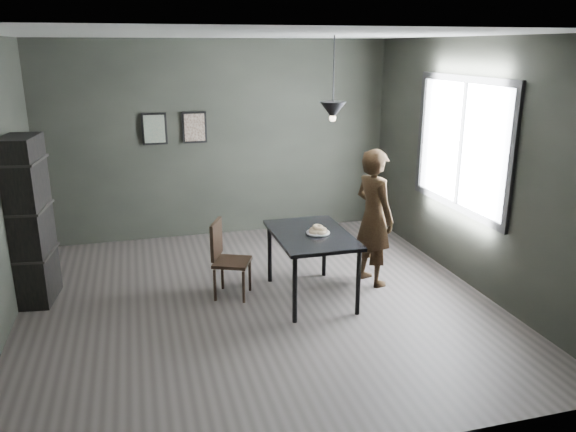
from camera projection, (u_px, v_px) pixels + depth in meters
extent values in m
plane|color=#332E2C|center=(258.00, 303.00, 6.15)|extent=(5.00, 5.00, 0.00)
cube|color=black|center=(219.00, 140.00, 8.05)|extent=(5.00, 0.10, 2.80)
cube|color=silver|center=(254.00, 34.00, 5.33)|extent=(5.00, 5.00, 0.02)
cube|color=white|center=(462.00, 145.00, 6.50)|extent=(0.02, 1.80, 1.40)
cube|color=black|center=(461.00, 145.00, 6.49)|extent=(0.04, 1.96, 1.56)
cube|color=black|center=(311.00, 235.00, 6.09)|extent=(0.80, 1.20, 0.04)
cylinder|color=black|center=(295.00, 290.00, 5.61)|extent=(0.05, 0.05, 0.71)
cylinder|color=black|center=(358.00, 283.00, 5.78)|extent=(0.05, 0.05, 0.71)
cylinder|color=black|center=(270.00, 253.00, 6.61)|extent=(0.05, 0.05, 0.71)
cylinder|color=black|center=(324.00, 248.00, 6.78)|extent=(0.05, 0.05, 0.71)
cylinder|color=white|center=(318.00, 233.00, 6.06)|extent=(0.23, 0.23, 0.01)
torus|color=beige|center=(321.00, 230.00, 6.08)|extent=(0.12, 0.12, 0.04)
torus|color=beige|center=(315.00, 230.00, 6.09)|extent=(0.12, 0.12, 0.04)
torus|color=beige|center=(314.00, 232.00, 6.02)|extent=(0.12, 0.12, 0.04)
torus|color=beige|center=(321.00, 232.00, 6.01)|extent=(0.12, 0.12, 0.04)
torus|color=beige|center=(318.00, 227.00, 6.04)|extent=(0.18, 0.18, 0.06)
imported|color=black|center=(374.00, 217.00, 6.47)|extent=(0.53, 0.67, 1.60)
cube|color=black|center=(232.00, 262.00, 6.21)|extent=(0.49, 0.49, 0.04)
cube|color=black|center=(216.00, 239.00, 6.16)|extent=(0.18, 0.36, 0.41)
cylinder|color=black|center=(215.00, 285.00, 6.14)|extent=(0.03, 0.03, 0.37)
cylinder|color=black|center=(244.00, 287.00, 6.10)|extent=(0.03, 0.03, 0.37)
cylinder|color=black|center=(222.00, 274.00, 6.45)|extent=(0.03, 0.03, 0.37)
cylinder|color=black|center=(250.00, 276.00, 6.40)|extent=(0.03, 0.03, 0.37)
cube|color=black|center=(30.00, 221.00, 5.97)|extent=(0.42, 0.64, 1.82)
cylinder|color=black|center=(334.00, 73.00, 5.75)|extent=(0.01, 0.01, 0.75)
cone|color=black|center=(333.00, 110.00, 5.86)|extent=(0.28, 0.28, 0.18)
sphere|color=#FFE0B2|center=(333.00, 118.00, 5.88)|extent=(0.07, 0.07, 0.07)
cube|color=black|center=(154.00, 129.00, 7.73)|extent=(0.34, 0.03, 0.44)
cube|color=#456155|center=(154.00, 129.00, 7.72)|extent=(0.28, 0.01, 0.38)
cube|color=black|center=(194.00, 127.00, 7.87)|extent=(0.34, 0.03, 0.44)
cube|color=brown|center=(195.00, 128.00, 7.86)|extent=(0.28, 0.01, 0.38)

